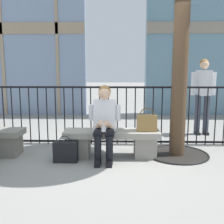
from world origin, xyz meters
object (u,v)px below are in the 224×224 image
object	(u,v)px
stone_bench	(112,141)
bystander_at_railing	(203,91)
handbag_on_bench	(147,122)
shopping_bag	(66,151)
seated_person_with_phone	(104,120)

from	to	relation	value
stone_bench	bystander_at_railing	bearing A→B (deg)	39.50
handbag_on_bench	shopping_bag	size ratio (longest dim) A/B	0.90
handbag_on_bench	shopping_bag	distance (m)	1.40
stone_bench	seated_person_with_phone	world-z (taller)	seated_person_with_phone
stone_bench	shopping_bag	size ratio (longest dim) A/B	3.65
seated_person_with_phone	handbag_on_bench	xyz separation A→B (m)	(0.70, 0.12, -0.06)
seated_person_with_phone	shopping_bag	world-z (taller)	seated_person_with_phone
handbag_on_bench	stone_bench	bearing A→B (deg)	179.01
handbag_on_bench	bystander_at_railing	distance (m)	2.24
handbag_on_bench	bystander_at_railing	size ratio (longest dim) A/B	0.23
stone_bench	bystander_at_railing	size ratio (longest dim) A/B	0.94
stone_bench	seated_person_with_phone	size ratio (longest dim) A/B	1.32
seated_person_with_phone	bystander_at_railing	xyz separation A→B (m)	(2.13, 1.79, 0.35)
stone_bench	bystander_at_railing	distance (m)	2.71
stone_bench	handbag_on_bench	world-z (taller)	handbag_on_bench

